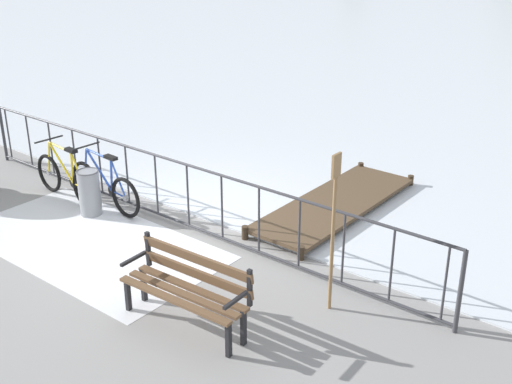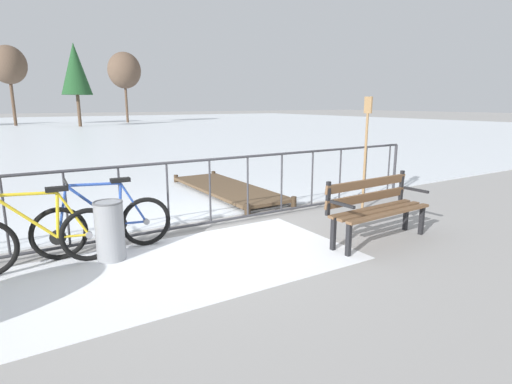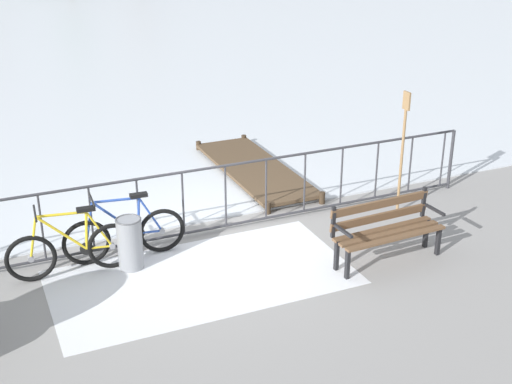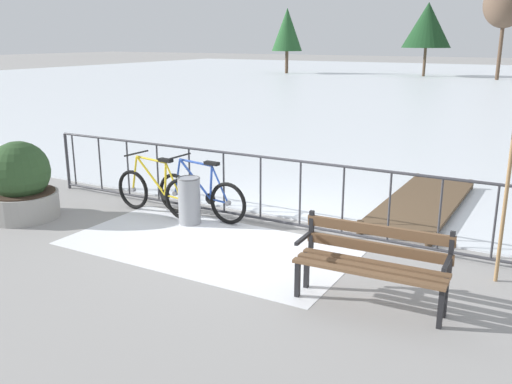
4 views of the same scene
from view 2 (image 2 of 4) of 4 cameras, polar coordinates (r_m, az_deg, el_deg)
The scene contains 13 objects.
ground_plane at distance 6.20m, azimuth -9.11°, elevation -5.37°, with size 160.00×160.00×0.00m, color gray.
frozen_pond at distance 33.99m, azimuth -28.43°, elevation 7.79°, with size 80.00×56.00×0.03m, color silver.
snow_patch at distance 4.98m, azimuth -8.83°, elevation -9.83°, with size 3.95×2.07×0.01m, color white.
railing_fence at distance 6.06m, azimuth -9.29°, elevation -0.33°, with size 9.06×0.06×1.07m.
bicycle_near_railing at distance 5.27m, azimuth -28.05°, elevation -5.75°, with size 1.71×0.52×0.97m.
bicycle_second at distance 5.52m, azimuth -20.43°, elevation -4.27°, with size 1.71×0.52×0.97m.
park_bench at distance 5.83m, azimuth 16.39°, elevation -1.67°, with size 1.62×0.55×0.89m.
trash_bin at distance 5.23m, azimuth -19.81°, elevation -5.07°, with size 0.35×0.35×0.73m.
oar_upright at distance 7.37m, azimuth 15.14°, elevation 6.21°, with size 0.04×0.16×1.98m.
wooden_dock at distance 8.58m, azimuth -4.06°, elevation 0.55°, with size 1.10×3.42×0.20m.
tree_west_mid at distance 39.45m, azimuth -31.39°, elevation 14.95°, with size 2.74×2.74×6.36m.
tree_centre at distance 35.64m, azimuth -24.02°, elevation 15.45°, with size 2.29×2.29×6.39m.
tree_far_east at distance 41.49m, azimuth -17.97°, elevation 15.89°, with size 3.01×3.01×6.49m.
Camera 2 is at (-2.26, -5.46, 1.88)m, focal length 28.54 mm.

